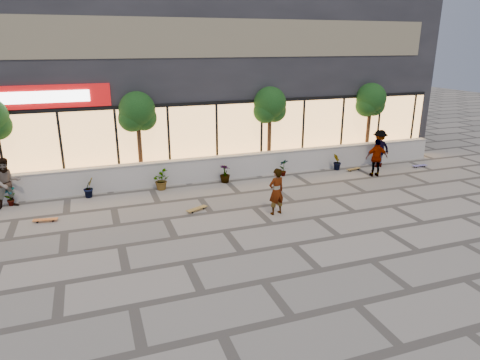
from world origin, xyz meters
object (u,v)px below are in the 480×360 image
object	(u,v)px
skater_left	(7,183)
skater_center	(276,191)
tree_midwest	(137,114)
tree_east	(371,102)
skateboard_right_near	(354,169)
skateboard_center	(197,209)
tree_mideast	(270,107)
skater_right_far	(379,149)
skater_right_near	(377,158)
skateboard_left	(45,220)
skateboard_right_far	(420,166)

from	to	relation	value
skater_left	skater_center	bearing A→B (deg)	-44.42
tree_midwest	tree_east	distance (m)	11.50
tree_east	skateboard_right_near	bearing A→B (deg)	-138.38
tree_midwest	skater_left	size ratio (longest dim) A/B	2.08
skateboard_center	tree_east	bearing A→B (deg)	-3.39
tree_mideast	skateboard_center	distance (m)	6.78
tree_midwest	skater_center	world-z (taller)	tree_midwest
skater_left	skater_right_far	size ratio (longest dim) A/B	1.03
skater_left	skateboard_right_near	xyz separation A→B (m)	(14.69, -0.18, -0.86)
tree_mideast	skater_right_near	bearing A→B (deg)	-32.76
tree_east	skater_left	bearing A→B (deg)	-175.14
tree_mideast	skater_center	bearing A→B (deg)	-110.64
skater_center	skateboard_center	distance (m)	2.95
skater_right_near	skateboard_right_near	size ratio (longest dim) A/B	2.13
tree_east	skateboard_right_near	distance (m)	3.75
skater_right_near	skater_right_far	size ratio (longest dim) A/B	0.94
skater_left	skateboard_left	distance (m)	2.48
tree_mideast	tree_east	size ratio (longest dim) A/B	1.00
skateboard_right_far	skateboard_right_near	bearing A→B (deg)	171.32
tree_east	skateboard_left	bearing A→B (deg)	-167.61
tree_midwest	skater_left	distance (m)	5.55
tree_east	skater_right_far	distance (m)	2.52
skater_center	skater_left	world-z (taller)	skater_left
skater_left	skateboard_right_far	world-z (taller)	skater_left
tree_mideast	skater_right_far	size ratio (longest dim) A/B	2.14
tree_midwest	skater_center	size ratio (longest dim) A/B	2.32
tree_east	skateboard_left	xyz separation A→B (m)	(-15.17, -3.33, -2.91)
skater_right_near	skater_center	bearing A→B (deg)	38.06
skateboard_right_near	skater_left	bearing A→B (deg)	168.10
tree_midwest	skater_left	world-z (taller)	tree_midwest
tree_midwest	tree_east	world-z (taller)	same
tree_mideast	skater_right_near	world-z (taller)	tree_mideast
tree_mideast	skateboard_right_near	size ratio (longest dim) A/B	4.86
skater_left	skateboard_center	distance (m)	6.98
skateboard_center	skateboard_right_far	size ratio (longest dim) A/B	1.08
tree_east	skateboard_center	size ratio (longest dim) A/B	4.57
tree_midwest	skater_right_near	bearing A→B (deg)	-14.71
skateboard_right_near	skateboard_right_far	bearing A→B (deg)	-20.89
skater_left	tree_midwest	bearing A→B (deg)	-5.21
skater_right_near	tree_mideast	bearing A→B (deg)	-17.95
skateboard_left	skateboard_right_far	distance (m)	16.83
skater_center	skateboard_right_far	xyz separation A→B (m)	(9.11, 3.14, -0.76)
skateboard_right_near	skateboard_right_far	world-z (taller)	skateboard_right_far
tree_east	skateboard_center	xyz separation A→B (m)	(-10.08, -4.08, -2.90)
tree_midwest	skateboard_right_far	size ratio (longest dim) A/B	4.91
tree_midwest	skateboard_center	xyz separation A→B (m)	(1.42, -4.08, -2.90)
skater_center	skateboard_right_far	distance (m)	9.67
skater_right_near	skateboard_center	xyz separation A→B (m)	(-8.71, -1.42, -0.77)
skater_center	skateboard_right_far	world-z (taller)	skater_center
skater_center	skateboard_left	world-z (taller)	skater_center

